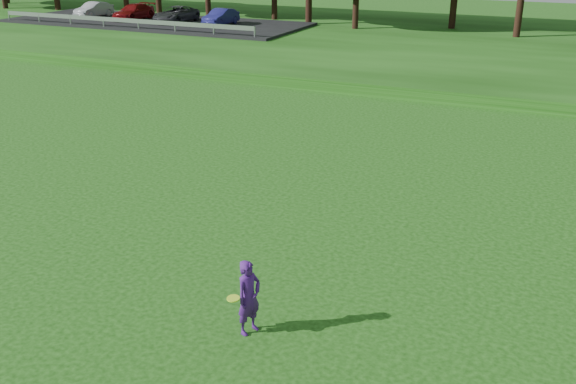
% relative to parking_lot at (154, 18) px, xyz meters
% --- Properties ---
extents(ground, '(140.00, 140.00, 0.00)m').
position_rel_parking_lot_xyz_m(ground, '(23.95, -32.80, -1.00)').
color(ground, '#143D0B').
rests_on(ground, ground).
extents(berm, '(130.00, 30.00, 0.60)m').
position_rel_parking_lot_xyz_m(berm, '(23.95, 1.20, -0.70)').
color(berm, '#143D0B').
rests_on(berm, ground).
extents(walking_path, '(130.00, 1.60, 0.04)m').
position_rel_parking_lot_xyz_m(walking_path, '(23.95, -12.80, -0.98)').
color(walking_path, gray).
rests_on(walking_path, ground).
extents(parking_lot, '(24.00, 9.00, 1.38)m').
position_rel_parking_lot_xyz_m(parking_lot, '(0.00, 0.00, 0.00)').
color(parking_lot, black).
rests_on(parking_lot, berm).
extents(woman, '(0.56, 0.75, 1.54)m').
position_rel_parking_lot_xyz_m(woman, '(25.90, -33.26, -0.24)').
color(woman, '#4B1A79').
rests_on(woman, ground).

